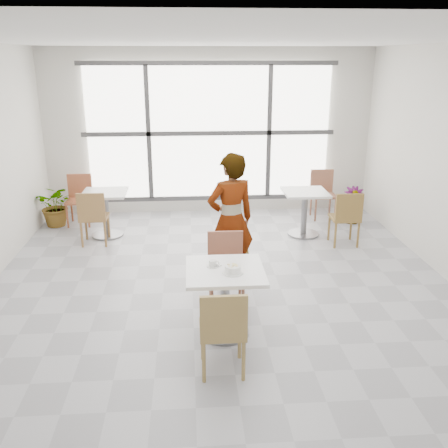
{
  "coord_description": "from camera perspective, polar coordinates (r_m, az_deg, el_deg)",
  "views": [
    {
      "loc": [
        -0.39,
        -5.66,
        2.81
      ],
      "look_at": [
        0.0,
        -0.3,
        1.0
      ],
      "focal_mm": 39.69,
      "sensor_mm": 36.0,
      "label": 1
    }
  ],
  "objects": [
    {
      "name": "bg_chair_right_far",
      "position": [
        9.25,
        11.3,
        3.8
      ],
      "size": [
        0.42,
        0.42,
        0.87
      ],
      "color": "#955D45",
      "rests_on": "ground"
    },
    {
      "name": "coffee_cup",
      "position": [
        5.15,
        -1.27,
        -4.59
      ],
      "size": [
        0.16,
        0.13,
        0.07
      ],
      "color": "silver",
      "rests_on": "main_table"
    },
    {
      "name": "plant_left",
      "position": [
        9.09,
        -18.73,
        2.05
      ],
      "size": [
        0.74,
        0.66,
        0.74
      ],
      "primitive_type": "imported",
      "rotation": [
        0.0,
        0.0,
        -0.14
      ],
      "color": "#648C47",
      "rests_on": "ground"
    },
    {
      "name": "bg_chair_right_near",
      "position": [
        7.86,
        13.91,
        0.98
      ],
      "size": [
        0.42,
        0.42,
        0.87
      ],
      "rotation": [
        0.0,
        0.0,
        3.14
      ],
      "color": "olive",
      "rests_on": "ground"
    },
    {
      "name": "plant_right",
      "position": [
        9.08,
        14.58,
        2.13
      ],
      "size": [
        0.44,
        0.44,
        0.65
      ],
      "primitive_type": "imported",
      "rotation": [
        0.0,
        0.0,
        -0.24
      ],
      "color": "#5C8048",
      "rests_on": "ground"
    },
    {
      "name": "wall_back",
      "position": [
        9.26,
        -1.73,
        10.48
      ],
      "size": [
        6.0,
        0.0,
        6.0
      ],
      "primitive_type": "plane",
      "rotation": [
        1.57,
        0.0,
        0.0
      ],
      "color": "silver",
      "rests_on": "ground"
    },
    {
      "name": "bg_table_right",
      "position": [
        8.23,
        9.26,
        1.98
      ],
      "size": [
        0.7,
        0.7,
        0.75
      ],
      "color": "silver",
      "rests_on": "ground"
    },
    {
      "name": "wall_front",
      "position": [
        2.55,
        5.31,
        -12.35
      ],
      "size": [
        6.0,
        0.0,
        6.0
      ],
      "primitive_type": "plane",
      "rotation": [
        -1.57,
        0.0,
        0.0
      ],
      "color": "silver",
      "rests_on": "ground"
    },
    {
      "name": "chair_far",
      "position": [
        5.86,
        0.22,
        -4.6
      ],
      "size": [
        0.42,
        0.42,
        0.87
      ],
      "color": "#985A43",
      "rests_on": "ground"
    },
    {
      "name": "bg_table_left",
      "position": [
        8.3,
        -13.48,
        1.86
      ],
      "size": [
        0.7,
        0.7,
        0.75
      ],
      "color": "silver",
      "rests_on": "ground"
    },
    {
      "name": "bg_chair_left_far",
      "position": [
        9.08,
        -16.32,
        3.13
      ],
      "size": [
        0.42,
        0.42,
        0.87
      ],
      "color": "#A15536",
      "rests_on": "ground"
    },
    {
      "name": "main_table",
      "position": [
        5.19,
        0.11,
        -7.53
      ],
      "size": [
        0.8,
        0.8,
        0.75
      ],
      "color": "white",
      "rests_on": "ground"
    },
    {
      "name": "ceiling",
      "position": [
        5.67,
        -0.23,
        20.54
      ],
      "size": [
        7.0,
        7.0,
        0.0
      ],
      "primitive_type": "plane",
      "rotation": [
        3.14,
        0.0,
        0.0
      ],
      "color": "white",
      "rests_on": "ground"
    },
    {
      "name": "bg_chair_left_near",
      "position": [
        7.93,
        -14.85,
        1.06
      ],
      "size": [
        0.42,
        0.42,
        0.87
      ],
      "rotation": [
        0.0,
        0.0,
        3.14
      ],
      "color": "olive",
      "rests_on": "ground"
    },
    {
      "name": "floor",
      "position": [
        6.33,
        -0.2,
        -7.74
      ],
      "size": [
        7.0,
        7.0,
        0.0
      ],
      "primitive_type": "plane",
      "color": "#9E9EA5",
      "rests_on": "ground"
    },
    {
      "name": "window",
      "position": [
        9.19,
        -1.71,
        10.43
      ],
      "size": [
        4.6,
        0.07,
        2.52
      ],
      "color": "white",
      "rests_on": "ground"
    },
    {
      "name": "oatmeal_bowl",
      "position": [
        4.99,
        1.02,
        -5.23
      ],
      "size": [
        0.21,
        0.21,
        0.1
      ],
      "color": "white",
      "rests_on": "main_table"
    },
    {
      "name": "chair_near",
      "position": [
        4.56,
        -0.12,
        -11.81
      ],
      "size": [
        0.42,
        0.42,
        0.87
      ],
      "rotation": [
        0.0,
        0.0,
        3.14
      ],
      "color": "#9C7F47",
      "rests_on": "ground"
    },
    {
      "name": "person",
      "position": [
        6.24,
        0.79,
        0.44
      ],
      "size": [
        0.73,
        0.6,
        1.72
      ],
      "primitive_type": "imported",
      "rotation": [
        0.0,
        0.0,
        3.48
      ],
      "color": "black",
      "rests_on": "ground"
    }
  ]
}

